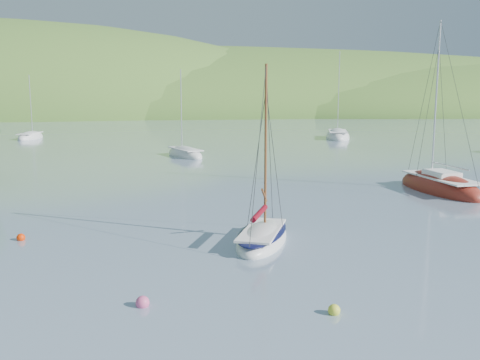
{
  "coord_description": "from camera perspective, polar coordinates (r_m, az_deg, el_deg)",
  "views": [
    {
      "loc": [
        -4.21,
        -16.61,
        6.77
      ],
      "look_at": [
        -0.78,
        8.0,
        2.68
      ],
      "focal_mm": 40.0,
      "sensor_mm": 36.0,
      "label": 1
    }
  ],
  "objects": [
    {
      "name": "ground",
      "position": [
        18.43,
        5.98,
        -12.26
      ],
      "size": [
        700.0,
        700.0,
        0.0
      ],
      "primitive_type": "plane",
      "color": "slate",
      "rests_on": "ground"
    },
    {
      "name": "shoreline_hills",
      "position": [
        189.24,
        -9.66,
        7.17
      ],
      "size": [
        690.0,
        135.0,
        56.0
      ],
      "color": "#456E2A",
      "rests_on": "ground"
    },
    {
      "name": "daysailer_white",
      "position": [
        24.53,
        2.38,
        -6.19
      ],
      "size": [
        3.96,
        5.96,
        8.61
      ],
      "rotation": [
        0.0,
        0.0,
        -0.37
      ],
      "color": "white",
      "rests_on": "ground"
    },
    {
      "name": "sloop_red",
      "position": [
        39.44,
        20.5,
        -0.79
      ],
      "size": [
        3.68,
        8.74,
        12.59
      ],
      "rotation": [
        0.0,
        0.0,
        0.09
      ],
      "color": "maroon",
      "rests_on": "ground"
    },
    {
      "name": "distant_sloop_a",
      "position": [
        57.4,
        -5.88,
        2.71
      ],
      "size": [
        4.78,
        7.41,
        9.97
      ],
      "rotation": [
        0.0,
        0.0,
        0.36
      ],
      "color": "white",
      "rests_on": "ground"
    },
    {
      "name": "distant_sloop_b",
      "position": [
        80.6,
        10.37,
        4.54
      ],
      "size": [
        5.95,
        10.27,
        13.85
      ],
      "rotation": [
        0.0,
        0.0,
        -0.28
      ],
      "color": "white",
      "rests_on": "ground"
    },
    {
      "name": "distant_sloop_c",
      "position": [
        84.65,
        -21.45,
        4.24
      ],
      "size": [
        3.51,
        7.36,
        10.09
      ],
      "rotation": [
        0.0,
        0.0,
        -0.15
      ],
      "color": "white",
      "rests_on": "ground"
    },
    {
      "name": "mooring_buoys",
      "position": [
        19.7,
        -10.12,
        -10.53
      ],
      "size": [
        12.17,
        10.45,
        0.45
      ],
      "color": "yellow",
      "rests_on": "ground"
    }
  ]
}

